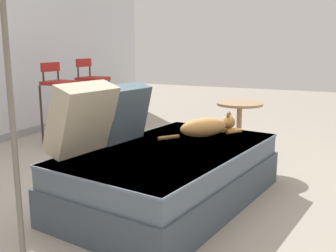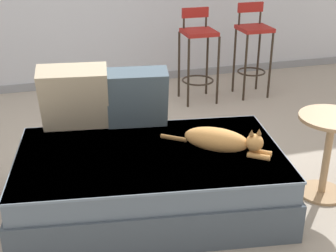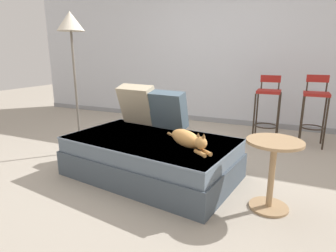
{
  "view_description": "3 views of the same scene",
  "coord_description": "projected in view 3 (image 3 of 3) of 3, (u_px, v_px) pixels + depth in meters",
  "views": [
    {
      "loc": [
        -2.48,
        -1.54,
        1.13
      ],
      "look_at": [
        0.15,
        -0.3,
        0.53
      ],
      "focal_mm": 42.0,
      "sensor_mm": 36.0,
      "label": 1
    },
    {
      "loc": [
        -0.62,
        -2.97,
        1.78
      ],
      "look_at": [
        0.15,
        -0.3,
        0.53
      ],
      "focal_mm": 50.0,
      "sensor_mm": 36.0,
      "label": 2
    },
    {
      "loc": [
        1.28,
        -2.83,
        1.25
      ],
      "look_at": [
        0.15,
        -0.3,
        0.53
      ],
      "focal_mm": 30.0,
      "sensor_mm": 36.0,
      "label": 3
    }
  ],
  "objects": [
    {
      "name": "cat",
      "position": [
        187.0,
        139.0,
        2.58
      ],
      "size": [
        0.61,
        0.52,
        0.19
      ],
      "color": "tan",
      "rests_on": "couch"
    },
    {
      "name": "throw_pillow_corner",
      "position": [
        138.0,
        104.0,
        3.38
      ],
      "size": [
        0.49,
        0.36,
        0.48
      ],
      "color": "beige",
      "rests_on": "couch"
    },
    {
      "name": "bar_stool_near_window",
      "position": [
        268.0,
        103.0,
        4.07
      ],
      "size": [
        0.34,
        0.34,
        0.95
      ],
      "color": "#2D2319",
      "rests_on": "ground"
    },
    {
      "name": "ground_plane",
      "position": [
        167.0,
        162.0,
        3.32
      ],
      "size": [
        16.0,
        16.0,
        0.0
      ],
      "primitive_type": "plane",
      "color": "#A89E8E",
      "rests_on": "ground"
    },
    {
      "name": "side_table",
      "position": [
        273.0,
        165.0,
        2.25
      ],
      "size": [
        0.44,
        0.44,
        0.59
      ],
      "color": "tan",
      "rests_on": "ground"
    },
    {
      "name": "wall_back_panel",
      "position": [
        219.0,
        51.0,
        4.99
      ],
      "size": [
        8.0,
        0.1,
        2.6
      ],
      "primitive_type": "cube",
      "color": "silver",
      "rests_on": "ground"
    },
    {
      "name": "throw_pillow_middle",
      "position": [
        168.0,
        110.0,
        3.17
      ],
      "size": [
        0.45,
        0.3,
        0.44
      ],
      "color": "#4C6070",
      "rests_on": "couch"
    },
    {
      "name": "floor_lamp",
      "position": [
        71.0,
        35.0,
        3.31
      ],
      "size": [
        0.32,
        0.32,
        1.73
      ],
      "color": "slate",
      "rests_on": "ground"
    },
    {
      "name": "couch",
      "position": [
        151.0,
        157.0,
        2.92
      ],
      "size": [
        1.84,
        1.24,
        0.41
      ],
      "color": "#44505B",
      "rests_on": "ground"
    },
    {
      "name": "wall_baseboard_trim",
      "position": [
        215.0,
        120.0,
        5.25
      ],
      "size": [
        8.0,
        0.02,
        0.09
      ],
      "primitive_type": "cube",
      "color": "gray",
      "rests_on": "ground"
    },
    {
      "name": "bar_stool_by_doorway",
      "position": [
        315.0,
        104.0,
        3.82
      ],
      "size": [
        0.32,
        0.32,
        0.97
      ],
      "color": "#2D2319",
      "rests_on": "ground"
    }
  ]
}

